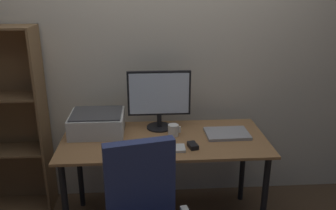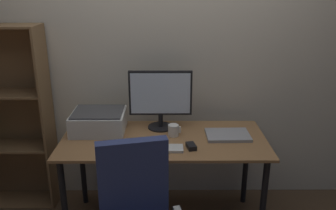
# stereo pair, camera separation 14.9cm
# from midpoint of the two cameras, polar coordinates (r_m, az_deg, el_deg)

# --- Properties ---
(back_wall) EXTENTS (6.40, 0.10, 2.60)m
(back_wall) POSITION_cam_midpoint_polar(r_m,az_deg,el_deg) (2.94, -2.71, 8.83)
(back_wall) COLOR beige
(back_wall) RESTS_ON ground
(desk) EXTENTS (1.50, 0.69, 0.74)m
(desk) POSITION_cam_midpoint_polar(r_m,az_deg,el_deg) (2.65, -2.24, -7.16)
(desk) COLOR olive
(desk) RESTS_ON ground
(monitor) EXTENTS (0.48, 0.20, 0.46)m
(monitor) POSITION_cam_midpoint_polar(r_m,az_deg,el_deg) (2.71, -3.02, 1.35)
(monitor) COLOR black
(monitor) RESTS_ON desk
(keyboard) EXTENTS (0.29, 0.11, 0.02)m
(keyboard) POSITION_cam_midpoint_polar(r_m,az_deg,el_deg) (2.44, -2.41, -7.06)
(keyboard) COLOR silver
(keyboard) RESTS_ON desk
(mouse) EXTENTS (0.08, 0.11, 0.03)m
(mouse) POSITION_cam_midpoint_polar(r_m,az_deg,el_deg) (2.47, 2.28, -6.57)
(mouse) COLOR black
(mouse) RESTS_ON desk
(coffee_mug) EXTENTS (0.10, 0.08, 0.09)m
(coffee_mug) POSITION_cam_midpoint_polar(r_m,az_deg,el_deg) (2.64, -0.74, -4.09)
(coffee_mug) COLOR white
(coffee_mug) RESTS_ON desk
(laptop) EXTENTS (0.32, 0.24, 0.02)m
(laptop) POSITION_cam_midpoint_polar(r_m,az_deg,el_deg) (2.69, 7.92, -4.59)
(laptop) COLOR #99999E
(laptop) RESTS_ON desk
(printer) EXTENTS (0.40, 0.34, 0.16)m
(printer) POSITION_cam_midpoint_polar(r_m,az_deg,el_deg) (2.75, -12.86, -2.82)
(printer) COLOR silver
(printer) RESTS_ON desk
(paper_sheet) EXTENTS (0.29, 0.34, 0.00)m
(paper_sheet) POSITION_cam_midpoint_polar(r_m,az_deg,el_deg) (2.43, -6.42, -7.53)
(paper_sheet) COLOR white
(paper_sheet) RESTS_ON desk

